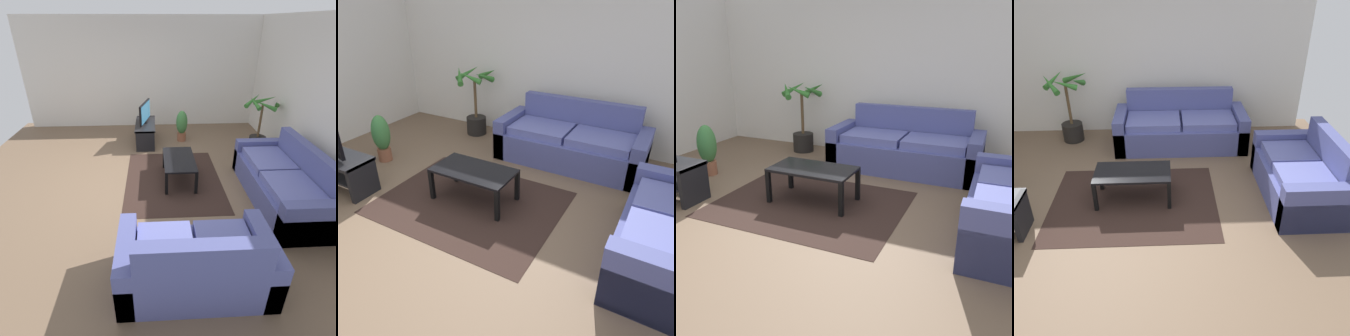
# 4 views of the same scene
# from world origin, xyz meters

# --- Properties ---
(ground_plane) EXTENTS (6.60, 6.60, 0.00)m
(ground_plane) POSITION_xyz_m (0.00, 0.00, 0.00)
(ground_plane) COLOR brown
(wall_back) EXTENTS (6.00, 0.06, 2.70)m
(wall_back) POSITION_xyz_m (0.00, 3.00, 1.35)
(wall_back) COLOR silver
(wall_back) RESTS_ON ground
(couch_main) EXTENTS (2.18, 0.90, 0.90)m
(couch_main) POSITION_xyz_m (0.74, 2.28, 0.30)
(couch_main) COLOR #4C518C
(couch_main) RESTS_ON ground
(couch_loveseat) EXTENTS (0.90, 1.62, 0.90)m
(couch_loveseat) POSITION_xyz_m (2.28, 0.67, 0.30)
(couch_loveseat) COLOR #4C518C
(couch_loveseat) RESTS_ON ground
(coffee_table) EXTENTS (0.99, 0.54, 0.43)m
(coffee_table) POSITION_xyz_m (0.04, 0.70, 0.37)
(coffee_table) COLOR black
(coffee_table) RESTS_ON ground
(area_rug) EXTENTS (2.20, 1.70, 0.01)m
(area_rug) POSITION_xyz_m (0.04, 0.60, 0.00)
(area_rug) COLOR black
(area_rug) RESTS_ON ground
(potted_palm) EXTENTS (0.77, 0.79, 1.22)m
(potted_palm) POSITION_xyz_m (-1.16, 2.55, 0.50)
(potted_palm) COLOR black
(potted_palm) RESTS_ON ground
(potted_plant_small) EXTENTS (0.27, 0.27, 0.73)m
(potted_plant_small) POSITION_xyz_m (-1.80, 0.93, 0.39)
(potted_plant_small) COLOR brown
(potted_plant_small) RESTS_ON ground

